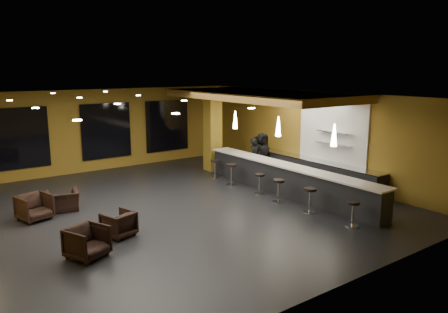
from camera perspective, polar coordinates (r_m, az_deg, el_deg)
floor at (r=14.33m, az=-5.32°, el=-6.56°), size 12.00×13.00×0.10m
ceiling at (r=13.66m, az=-5.61°, el=7.96°), size 12.00×13.00×0.10m
wall_back at (r=19.74m, az=-15.24°, el=3.42°), size 12.00×0.10×3.50m
wall_front at (r=9.05m, az=16.38°, el=-5.87°), size 12.00×0.10×3.50m
wall_right at (r=17.70m, az=11.64°, el=2.70°), size 0.10×13.00×3.50m
wood_soffit at (r=16.82m, az=4.55°, el=7.97°), size 3.60×8.00×0.28m
window_left at (r=18.70m, az=-25.16°, el=2.15°), size 2.20×0.06×2.40m
window_center at (r=19.64m, az=-15.12°, el=3.24°), size 2.20×0.06×2.40m
window_right at (r=20.89m, az=-7.42°, el=4.02°), size 2.20×0.06×2.40m
tile_backsplash at (r=16.95m, az=13.96°, el=3.07°), size 0.06×3.20×2.40m
bar_counter at (r=15.57m, az=8.20°, el=-3.06°), size 0.60×8.00×1.00m
bar_top at (r=15.44m, az=8.25°, el=-1.18°), size 0.78×8.10×0.05m
prep_counter at (r=17.33m, az=11.79°, el=-1.94°), size 0.70×6.00×0.86m
prep_top at (r=17.23m, az=11.85°, el=-0.47°), size 0.72×6.00×0.03m
wall_shelf_lower at (r=16.77m, az=14.11°, el=1.60°), size 0.30×1.50×0.03m
wall_shelf_upper at (r=16.71m, az=14.19°, el=3.12°), size 0.30×1.50×0.03m
column at (r=18.82m, az=-1.50°, el=3.45°), size 0.60×0.60×3.50m
pendant_0 at (r=13.87m, az=14.18°, el=2.73°), size 0.20×0.20×0.70m
pendant_1 at (r=15.57m, az=7.11°, el=3.91°), size 0.20×0.20×0.70m
pendant_2 at (r=17.46m, az=1.48°, el=4.81°), size 0.20×0.20×0.70m
staff_a at (r=17.74m, az=4.03°, el=-0.17°), size 0.66×0.52×1.61m
staff_b at (r=18.74m, az=4.44°, el=0.32°), size 0.79×0.64×1.53m
staff_c at (r=18.35m, az=5.03°, el=0.40°), size 0.87×0.60×1.73m
armchair_a at (r=10.87m, az=-17.43°, el=-10.62°), size 1.08×1.10×0.76m
armchair_b at (r=11.97m, az=-13.61°, el=-8.56°), size 0.91×0.93×0.68m
armchair_c at (r=13.96m, az=-23.53°, el=-6.10°), size 1.02×1.04×0.78m
armchair_d at (r=14.55m, az=-20.39°, el=-5.46°), size 1.13×1.03×0.63m
bar_stool_0 at (r=12.81m, az=16.48°, el=-6.78°), size 0.37×0.37×0.73m
bar_stool_1 at (r=13.70m, az=11.17°, el=-5.20°), size 0.39×0.39×0.77m
bar_stool_2 at (r=14.55m, az=7.14°, el=-4.08°), size 0.39×0.39×0.78m
bar_stool_3 at (r=15.42m, az=4.68°, el=-3.22°), size 0.37×0.37×0.74m
bar_stool_4 at (r=16.51m, az=0.99°, el=-1.99°), size 0.42×0.42×0.83m
bar_stool_5 at (r=17.68m, az=-1.18°, el=-1.31°), size 0.37×0.37×0.73m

